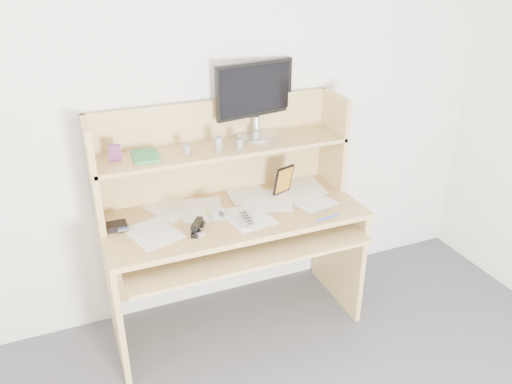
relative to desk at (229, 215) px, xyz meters
name	(u,v)px	position (x,y,z in m)	size (l,w,h in m)	color
back_wall	(212,108)	(0.00, 0.24, 0.56)	(3.60, 0.04, 2.50)	white
desk	(229,215)	(0.00, 0.00, 0.00)	(1.40, 0.70, 1.30)	tan
paper_clutter	(234,212)	(0.00, -0.08, 0.06)	(1.32, 0.54, 0.01)	white
keyboard	(261,227)	(0.13, -0.15, -0.03)	(0.51, 0.27, 0.03)	black
tv_remote	(247,220)	(0.02, -0.21, 0.07)	(0.05, 0.20, 0.02)	#AEAEA9
flip_phone	(197,231)	(-0.25, -0.22, 0.07)	(0.05, 0.09, 0.02)	#A9AAAC
stapler	(198,226)	(-0.24, -0.20, 0.08)	(0.04, 0.15, 0.05)	black
wallet	(117,226)	(-0.61, -0.02, 0.07)	(0.10, 0.08, 0.03)	black
sticky_note_pad	(213,214)	(-0.11, -0.06, 0.06)	(0.07, 0.07, 0.01)	yellow
digital_camera	(217,213)	(-0.11, -0.11, 0.09)	(0.08, 0.03, 0.05)	silver
game_case	(284,180)	(0.35, 0.02, 0.15)	(0.12, 0.01, 0.17)	black
blue_pen	(327,218)	(0.43, -0.34, 0.07)	(0.01, 0.01, 0.15)	blue
card_box	(115,153)	(-0.56, 0.08, 0.43)	(0.06, 0.02, 0.09)	maroon
shelf_book	(146,156)	(-0.42, 0.06, 0.40)	(0.13, 0.18, 0.02)	#378A5D
chip_stack_a	(187,149)	(-0.21, 0.04, 0.41)	(0.04, 0.04, 0.05)	black
chip_stack_b	(256,136)	(0.20, 0.09, 0.42)	(0.04, 0.04, 0.06)	silver
chip_stack_c	(240,143)	(0.08, 0.02, 0.41)	(0.04, 0.04, 0.05)	black
chip_stack_d	(218,144)	(-0.04, 0.02, 0.42)	(0.04, 0.04, 0.07)	silver
monitor	(255,97)	(0.23, 0.17, 0.61)	(0.48, 0.24, 0.41)	#B6B6BC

